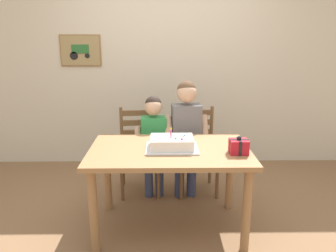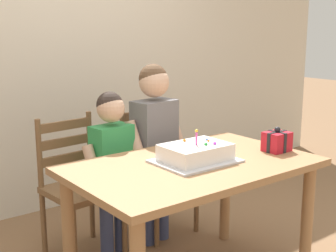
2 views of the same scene
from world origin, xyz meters
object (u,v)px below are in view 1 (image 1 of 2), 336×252
Objects in this scene: dining_table at (170,161)px; child_older at (186,128)px; birthday_cake at (172,143)px; chair_left at (139,150)px; gift_box_red_large at (239,147)px; child_younger at (154,137)px; chair_right at (196,150)px.

dining_table is 1.09× the size of child_older.
chair_left is at bearing 113.45° from birthday_cake.
gift_box_red_large is 1.03m from child_younger.
child_older is at bearing 75.09° from birthday_cake.
chair_right reaches higher than dining_table.
child_older is at bearing -17.73° from chair_left.
dining_table is 0.65m from child_older.
birthday_cake reaches higher than gift_box_red_large.
child_younger reaches higher than chair_left.
child_older is (0.16, 0.61, -0.04)m from birthday_cake.
birthday_cake is 0.48× the size of chair_right.
child_younger is (-0.17, 0.61, -0.14)m from birthday_cake.
gift_box_red_large is (0.54, -0.12, 0.01)m from birthday_cake.
dining_table is 1.24× the size of child_younger.
chair_right reaches higher than gift_box_red_large.
chair_right is at bearing 69.42° from birthday_cake.
chair_left and chair_right have the same top height.
child_older reaches higher than dining_table.
birthday_cake is at bearing -110.58° from chair_right.
child_older reaches higher than chair_left.
child_older is (0.50, -0.16, 0.29)m from chair_left.
child_younger reaches higher than chair_right.
chair_left is at bearing 112.34° from dining_table.
child_younger is at bearing 104.08° from dining_table.
child_younger reaches higher than birthday_cake.
chair_right is 0.36m from child_older.
chair_left is 0.60m from child_older.
chair_left is (-0.32, 0.77, -0.18)m from dining_table.
chair_left is 0.74× the size of child_older.
gift_box_red_large reaches higher than dining_table.
chair_right is at bearing 0.01° from chair_left.
birthday_cake is 0.35× the size of child_older.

